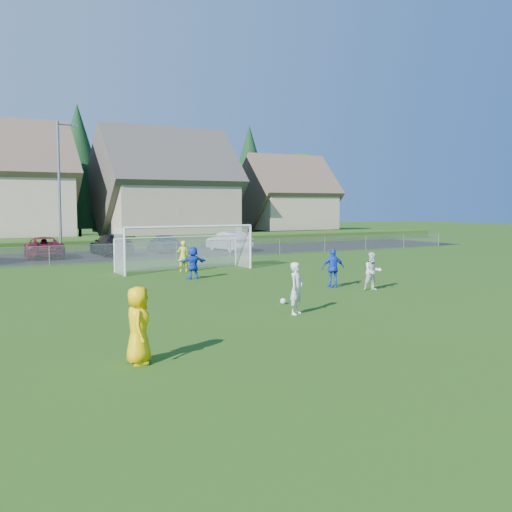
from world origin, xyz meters
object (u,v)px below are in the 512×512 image
object	(u,v)px
player_blue_a	(333,268)
goalkeeper	(183,256)
player_white_a	(296,288)
soccer_goal	(183,241)
player_blue_b	(193,263)
car_f	(229,241)
car_d	(112,244)
soccer_ball	(283,301)
car_e	(164,243)
referee	(138,325)
player_white_b	(373,271)
car_c	(44,247)

from	to	relation	value
player_blue_a	goalkeeper	xyz separation A→B (m)	(-3.36, 8.82, -0.01)
player_white_a	soccer_goal	size ratio (longest dim) A/B	0.23
player_blue_b	car_f	xyz separation A→B (m)	(9.43, 14.52, -0.04)
player_blue_b	goalkeeper	xyz separation A→B (m)	(0.76, 3.03, 0.05)
car_d	soccer_ball	bearing A→B (deg)	88.73
player_white_a	car_e	bearing A→B (deg)	46.19
player_white_a	referee	bearing A→B (deg)	174.65
car_d	soccer_goal	world-z (taller)	soccer_goal
goalkeeper	car_f	world-z (taller)	goalkeeper
player_blue_b	car_f	distance (m)	17.31
player_white_b	car_d	bearing A→B (deg)	119.83
car_f	goalkeeper	bearing A→B (deg)	48.05
player_white_a	player_white_b	bearing A→B (deg)	-5.32
player_white_a	player_blue_b	distance (m)	10.32
player_white_a	player_white_b	xyz separation A→B (m)	(5.87, 2.99, -0.06)
car_d	player_blue_a	bearing A→B (deg)	99.94
car_e	car_d	bearing A→B (deg)	4.58
player_blue_b	car_d	bearing A→B (deg)	-91.61
soccer_goal	soccer_ball	bearing A→B (deg)	-95.76
player_blue_a	car_f	distance (m)	20.99
soccer_ball	goalkeeper	bearing A→B (deg)	85.64
referee	car_f	xyz separation A→B (m)	(16.79, 28.15, -0.15)
player_white_b	car_c	bearing A→B (deg)	130.35
referee	player_blue_a	bearing A→B (deg)	-35.98
car_d	car_e	bearing A→B (deg)	-179.69
car_e	referee	bearing A→B (deg)	72.26
goalkeeper	car_c	distance (m)	13.42
player_blue_a	goalkeeper	size ratio (longest dim) A/B	1.01
soccer_ball	player_white_b	xyz separation A→B (m)	(5.17, 1.08, 0.70)
player_white_a	goalkeeper	distance (m)	13.40
soccer_ball	car_f	xyz separation A→B (m)	(9.53, 22.89, 0.64)
player_white_a	goalkeeper	xyz separation A→B (m)	(1.56, 13.31, -0.03)
player_blue_a	goalkeeper	bearing A→B (deg)	-51.68
soccer_ball	player_white_a	world-z (taller)	player_white_a
referee	goalkeeper	xyz separation A→B (m)	(8.13, 16.66, -0.06)
goalkeeper	car_d	bearing A→B (deg)	-78.79
player_white_b	player_blue_b	size ratio (longest dim) A/B	1.02
car_c	goalkeeper	bearing A→B (deg)	117.97
car_c	car_f	world-z (taller)	car_f
car_e	player_blue_b	bearing A→B (deg)	78.37
car_d	car_f	bearing A→B (deg)	174.91
player_white_b	car_d	size ratio (longest dim) A/B	0.31
soccer_ball	player_blue_a	size ratio (longest dim) A/B	0.13
player_blue_b	goalkeeper	size ratio (longest dim) A/B	0.94
player_blue_a	car_c	bearing A→B (deg)	-51.30
player_white_b	player_blue_b	xyz separation A→B (m)	(-5.07, 7.29, -0.02)
player_blue_b	goalkeeper	bearing A→B (deg)	-104.02
car_d	car_f	size ratio (longest dim) A/B	1.15
soccer_ball	car_c	size ratio (longest dim) A/B	0.04
player_white_a	soccer_goal	bearing A→B (deg)	49.89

